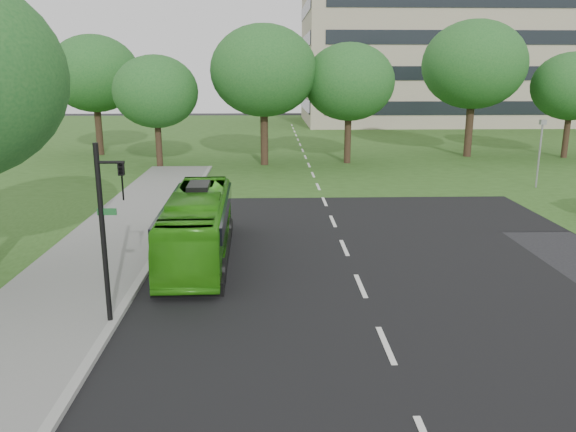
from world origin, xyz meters
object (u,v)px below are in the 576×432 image
object	(u,v)px
tree_park_d	(474,65)
office_building	(458,26)
traffic_light	(108,221)
tree_park_c	(349,82)
bus	(198,225)
tree_park_f	(94,74)
tree_park_b	(264,71)
tree_park_e	(572,86)
camera_pole	(540,144)
tree_park_a	(156,92)

from	to	relation	value
tree_park_d	office_building	bearing A→B (deg)	74.50
traffic_light	tree_park_c	bearing A→B (deg)	68.35
traffic_light	bus	bearing A→B (deg)	73.08
tree_park_c	tree_park_f	size ratio (longest dim) A/B	0.91
tree_park_b	tree_park_d	size ratio (longest dim) A/B	0.94
tree_park_e	bus	xyz separation A→B (m)	(-26.09, -23.96, -4.34)
tree_park_e	tree_park_f	bearing A→B (deg)	175.62
tree_park_f	camera_pole	size ratio (longest dim) A/B	2.40
tree_park_a	traffic_light	size ratio (longest dim) A/B	1.59
tree_park_e	traffic_light	world-z (taller)	tree_park_e
tree_park_d	tree_park_e	xyz separation A→B (m)	(7.49, -0.92, -1.62)
tree_park_f	camera_pole	world-z (taller)	tree_park_f
tree_park_c	camera_pole	size ratio (longest dim) A/B	2.19
tree_park_a	camera_pole	bearing A→B (deg)	-18.83
tree_park_c	tree_park_f	bearing A→B (deg)	165.84
tree_park_b	traffic_light	world-z (taller)	tree_park_b
tree_park_f	tree_park_c	bearing A→B (deg)	-14.16
tree_park_f	camera_pole	bearing A→B (deg)	-26.18
tree_park_b	office_building	bearing A→B (deg)	54.71
tree_park_d	camera_pole	xyz separation A→B (m)	(-0.25, -12.64, -4.61)
tree_park_f	bus	size ratio (longest dim) A/B	1.10
tree_park_d	bus	xyz separation A→B (m)	(-18.60, -24.89, -5.96)
tree_park_a	camera_pole	world-z (taller)	tree_park_a
tree_park_d	camera_pole	distance (m)	13.46
tree_park_e	bus	world-z (taller)	tree_park_e
bus	camera_pole	distance (m)	22.10
tree_park_b	tree_park_e	bearing A→B (deg)	6.54
office_building	tree_park_d	distance (m)	33.59
office_building	bus	bearing A→B (deg)	-115.78
tree_park_d	tree_park_f	xyz separation A→B (m)	(-29.91, 1.95, -0.68)
tree_park_a	tree_park_e	size ratio (longest dim) A/B	0.96
tree_park_c	tree_park_d	xyz separation A→B (m)	(10.15, 3.04, 1.26)
traffic_light	tree_park_f	bearing A→B (deg)	105.01
tree_park_a	tree_park_c	size ratio (longest dim) A/B	0.90
tree_park_d	traffic_light	bearing A→B (deg)	-123.38
tree_park_a	office_building	bearing A→B (deg)	48.20
tree_park_b	tree_park_e	world-z (taller)	tree_park_b
tree_park_f	bus	distance (m)	29.60
tree_park_e	traffic_light	xyz separation A→B (m)	(-27.63, -29.65, -2.66)
tree_park_b	traffic_light	bearing A→B (deg)	-98.03
tree_park_c	bus	xyz separation A→B (m)	(-8.44, -21.85, -4.71)
tree_park_b	bus	xyz separation A→B (m)	(-2.25, -21.23, -5.50)
camera_pole	tree_park_b	bearing A→B (deg)	128.03
tree_park_b	camera_pole	distance (m)	18.90
office_building	tree_park_c	xyz separation A→B (m)	(-19.02, -35.00, -6.58)
tree_park_c	tree_park_d	world-z (taller)	tree_park_d
tree_park_b	tree_park_f	world-z (taller)	tree_park_b
office_building	tree_park_b	distance (m)	44.01
bus	traffic_light	size ratio (longest dim) A/B	1.76
office_building	tree_park_a	xyz separation A→B (m)	(-32.69, -36.56, -7.20)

